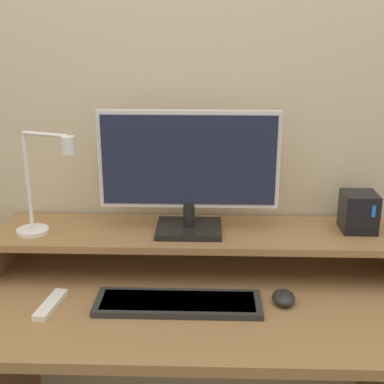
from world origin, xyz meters
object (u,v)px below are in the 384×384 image
object	(u,v)px
monitor	(189,169)
desk_lamp	(43,191)
keyboard	(178,303)
mouse	(284,298)
router_dock	(359,212)
remote_control	(51,305)

from	to	relation	value
monitor	desk_lamp	distance (m)	0.44
monitor	desk_lamp	size ratio (longest dim) A/B	1.70
keyboard	mouse	world-z (taller)	mouse
desk_lamp	mouse	world-z (taller)	desk_lamp
router_dock	keyboard	world-z (taller)	router_dock
monitor	mouse	world-z (taller)	monitor
mouse	remote_control	xyz separation A→B (m)	(-0.64, -0.04, -0.01)
keyboard	router_dock	bearing A→B (deg)	25.10
desk_lamp	mouse	xyz separation A→B (m)	(0.70, -0.16, -0.25)
desk_lamp	mouse	bearing A→B (deg)	-12.75
mouse	remote_control	size ratio (longest dim) A/B	0.51
mouse	router_dock	bearing A→B (deg)	42.43
desk_lamp	remote_control	xyz separation A→B (m)	(0.06, -0.20, -0.26)
keyboard	monitor	bearing A→B (deg)	84.58
monitor	keyboard	world-z (taller)	monitor
monitor	keyboard	distance (m)	0.39
monitor	mouse	bearing A→B (deg)	-36.61
keyboard	mouse	size ratio (longest dim) A/B	5.62
desk_lamp	keyboard	xyz separation A→B (m)	(0.41, -0.18, -0.26)
desk_lamp	keyboard	distance (m)	0.52
monitor	keyboard	bearing A→B (deg)	-95.42
remote_control	mouse	bearing A→B (deg)	3.75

